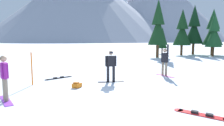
{
  "coord_description": "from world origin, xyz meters",
  "views": [
    {
      "loc": [
        2.31,
        -6.5,
        2.33
      ],
      "look_at": [
        -0.46,
        4.45,
        1.0
      ],
      "focal_mm": 31.95,
      "sensor_mm": 36.0,
      "label": 1
    }
  ],
  "objects": [
    {
      "name": "pine_tree_tall",
      "position": [
        2.26,
        26.84,
        2.33
      ],
      "size": [
        1.59,
        1.59,
        4.28
      ],
      "color": "#472D19",
      "rests_on": "ground_plane"
    },
    {
      "name": "snowboarder_midground",
      "position": [
        -0.41,
        3.99,
        0.92
      ],
      "size": [
        1.42,
        0.88,
        1.74
      ],
      "color": "black",
      "rests_on": "ground_plane"
    },
    {
      "name": "pine_tree_slender",
      "position": [
        9.1,
        23.63,
        3.28
      ],
      "size": [
        2.17,
        2.17,
        6.03
      ],
      "color": "#472D19",
      "rests_on": "ground_plane"
    },
    {
      "name": "pine_tree_short",
      "position": [
        6.99,
        27.01,
        4.17
      ],
      "size": [
        2.78,
        2.78,
        7.66
      ],
      "color": "#472D19",
      "rests_on": "ground_plane"
    },
    {
      "name": "peak_west_ridge",
      "position": [
        -6.41,
        258.16,
        44.29
      ],
      "size": [
        170.71,
        170.71,
        84.76
      ],
      "color": "#9EA3B2",
      "rests_on": "ground_plane"
    },
    {
      "name": "peak_east_ridge",
      "position": [
        -88.04,
        208.18,
        43.25
      ],
      "size": [
        207.06,
        207.06,
        82.78
      ],
      "color": "#9EA3B2",
      "rests_on": "ground_plane"
    },
    {
      "name": "backpack_orange",
      "position": [
        -1.69,
        2.32,
        0.12
      ],
      "size": [
        0.38,
        0.54,
        0.27
      ],
      "color": "orange",
      "rests_on": "ground_plane"
    },
    {
      "name": "pine_tree_twin",
      "position": [
        5.08,
        24.96,
        3.72
      ],
      "size": [
        2.63,
        2.63,
        6.82
      ],
      "color": "#472D19",
      "rests_on": "ground_plane"
    },
    {
      "name": "pine_tree_leaning",
      "position": [
        1.69,
        20.09,
        4.07
      ],
      "size": [
        2.52,
        2.52,
        7.48
      ],
      "color": "#472D19",
      "rests_on": "ground_plane"
    },
    {
      "name": "loose_snowboard_near_right",
      "position": [
        3.56,
        -0.06,
        0.02
      ],
      "size": [
        1.69,
        0.88,
        0.09
      ],
      "color": "red",
      "rests_on": "ground_plane"
    },
    {
      "name": "ground_plane",
      "position": [
        0.0,
        0.0,
        0.0
      ],
      "size": [
        800.0,
        800.0,
        0.0
      ],
      "primitive_type": "plane",
      "color": "silver"
    },
    {
      "name": "snowboarder_foreground",
      "position": [
        -3.44,
        -0.32,
        0.92
      ],
      "size": [
        1.4,
        1.25,
        1.74
      ],
      "color": "#993FD8",
      "rests_on": "ground_plane"
    },
    {
      "name": "trail_marker_pole",
      "position": [
        -4.12,
        2.24,
        0.85
      ],
      "size": [
        0.06,
        0.06,
        1.69
      ],
      "primitive_type": "cylinder",
      "color": "orange",
      "rests_on": "ground_plane"
    },
    {
      "name": "pine_tree_young",
      "position": [
        9.6,
        26.57,
        3.76
      ],
      "size": [
        2.93,
        2.93,
        6.9
      ],
      "color": "#472D19",
      "rests_on": "ground_plane"
    },
    {
      "name": "loose_snowboard_far_spare",
      "position": [
        -3.72,
        4.19,
        0.02
      ],
      "size": [
        1.17,
        1.64,
        0.09
      ],
      "color": "black",
      "rests_on": "ground_plane"
    },
    {
      "name": "snowboarder_background",
      "position": [
        2.47,
        6.68,
        0.96
      ],
      "size": [
        1.26,
        1.39,
        2.03
      ],
      "color": "pink",
      "rests_on": "ground_plane"
    }
  ]
}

